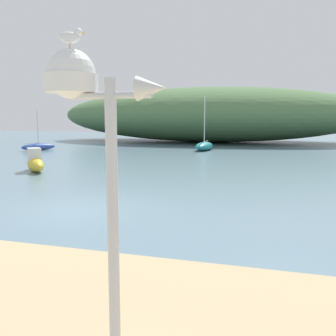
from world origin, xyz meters
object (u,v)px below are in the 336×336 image
at_px(sailboat_far_left, 204,146).
at_px(sailboat_inner_mooring, 38,147).
at_px(mast_structure, 84,103).
at_px(motorboat_far_right, 35,162).
at_px(seagull_on_radar, 71,36).

bearing_deg(sailboat_far_left, sailboat_inner_mooring, -163.51).
relative_size(mast_structure, sailboat_inner_mooring, 0.94).
bearing_deg(sailboat_inner_mooring, motorboat_far_right, -55.26).
relative_size(seagull_on_radar, sailboat_inner_mooring, 0.08).
xyz_separation_m(motorboat_far_right, sailboat_inner_mooring, (-7.70, 11.10, -0.14)).
distance_m(mast_structure, seagull_on_radar, 0.68).
distance_m(seagull_on_radar, sailboat_far_left, 28.46).
height_order(sailboat_far_left, motorboat_far_right, sailboat_far_left).
height_order(motorboat_far_right, sailboat_inner_mooring, sailboat_inner_mooring).
distance_m(motorboat_far_right, sailboat_inner_mooring, 13.51).
xyz_separation_m(sailboat_far_left, sailboat_inner_mooring, (-13.75, -4.07, -0.05)).
relative_size(sailboat_far_left, motorboat_far_right, 1.99).
bearing_deg(sailboat_inner_mooring, seagull_on_radar, -53.75).
bearing_deg(seagull_on_radar, sailboat_inner_mooring, 126.25).
xyz_separation_m(seagull_on_radar, sailboat_far_left, (-3.81, 28.02, -3.17)).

